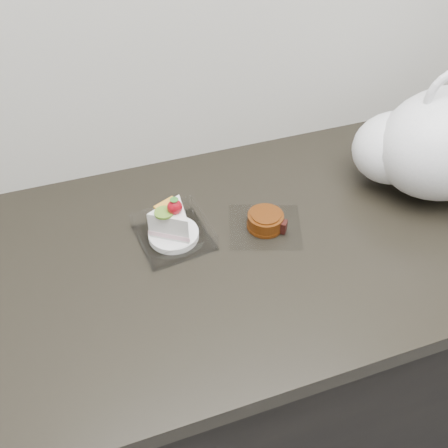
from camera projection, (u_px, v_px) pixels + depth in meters
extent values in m
cube|color=black|center=(260.00, 361.00, 1.32)|extent=(2.00, 0.60, 0.86)
cube|color=black|center=(271.00, 241.00, 1.01)|extent=(2.04, 0.64, 0.04)
cube|color=white|center=(174.00, 238.00, 0.99)|extent=(0.15, 0.15, 0.00)
cylinder|color=white|center=(174.00, 235.00, 0.98)|extent=(0.10, 0.10, 0.01)
ellipsoid|color=red|center=(175.00, 207.00, 0.92)|extent=(0.03, 0.02, 0.03)
cone|color=#2D7223|center=(174.00, 201.00, 0.91)|extent=(0.02, 0.02, 0.01)
cylinder|color=olive|center=(164.00, 213.00, 0.93)|extent=(0.04, 0.04, 0.00)
cube|color=orange|center=(166.00, 204.00, 0.95)|extent=(0.05, 0.03, 0.00)
cube|color=white|center=(265.00, 226.00, 1.01)|extent=(0.18, 0.18, 0.00)
cylinder|color=#5B270A|center=(265.00, 221.00, 1.00)|extent=(0.08, 0.08, 0.03)
cylinder|color=#5B270A|center=(265.00, 225.00, 1.01)|extent=(0.09, 0.09, 0.01)
cylinder|color=#5B270A|center=(266.00, 215.00, 0.99)|extent=(0.07, 0.07, 0.00)
cube|color=black|center=(281.00, 226.00, 0.99)|extent=(0.03, 0.03, 0.03)
ellipsoid|color=white|center=(394.00, 148.00, 1.06)|extent=(0.22, 0.21, 0.15)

